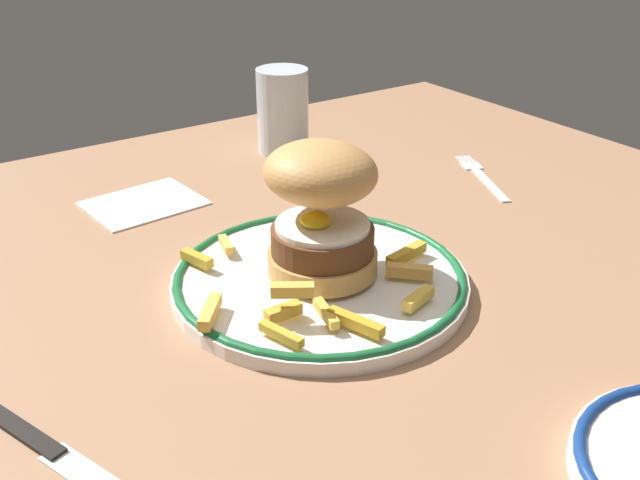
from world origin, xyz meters
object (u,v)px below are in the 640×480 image
water_glass (283,116)px  knife (55,452)px  fork (481,175)px  napkin (144,202)px  dinner_plate (320,279)px  burger (321,206)px

water_glass → knife: bearing=-136.3°
fork → napkin: same height
fork → napkin: 38.52cm
dinner_plate → burger: bearing=49.2°
burger → fork: bearing=18.5°
fork → dinner_plate: bearing=-160.6°
water_glass → fork: bearing=-55.2°
knife → napkin: (19.17, 32.77, -0.06)cm
fork → burger: bearing=-161.5°
dinner_plate → fork: 31.82cm
burger → knife: (-25.43, -8.27, -6.98)cm
dinner_plate → fork: dinner_plate is taller
dinner_plate → fork: (30.01, 10.56, -0.66)cm
water_glass → napkin: water_glass is taller
burger → fork: 31.74cm
knife → napkin: 37.97cm
fork → napkin: bearing=157.6°
napkin → knife: bearing=-120.3°
burger → knife: size_ratio=0.64×
knife → fork: bearing=18.3°
burger → napkin: burger is taller
dinner_plate → burger: burger is taller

